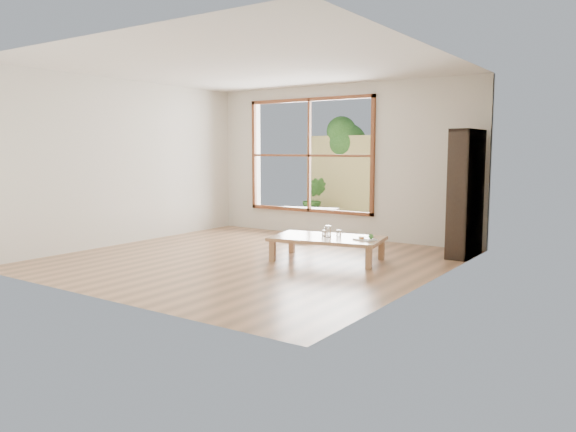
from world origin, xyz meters
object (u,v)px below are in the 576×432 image
at_px(food_tray, 366,239).
at_px(garden_bench, 309,211).
at_px(low_table, 327,240).
at_px(bookshelf, 466,194).

height_order(food_tray, garden_bench, food_tray).
height_order(low_table, food_tray, food_tray).
xyz_separation_m(low_table, garden_bench, (-1.97, 2.63, 0.04)).
xyz_separation_m(low_table, bookshelf, (1.44, 1.36, 0.61)).
xyz_separation_m(bookshelf, garden_bench, (-3.40, 1.27, -0.57)).
distance_m(low_table, garden_bench, 3.29).
distance_m(food_tray, garden_bench, 3.61).
height_order(bookshelf, garden_bench, bookshelf).
bearing_deg(garden_bench, bookshelf, -34.69).
height_order(bookshelf, food_tray, bookshelf).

